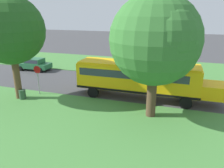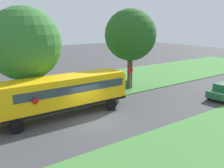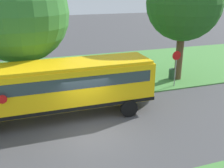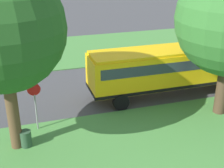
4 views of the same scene
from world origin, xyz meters
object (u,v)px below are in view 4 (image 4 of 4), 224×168
object	(u,v)px
trash_bin	(26,139)
school_bus	(172,66)
stop_sign	(35,101)
oak_tree_roadside_mid	(2,28)

from	to	relation	value
trash_bin	school_bus	bearing A→B (deg)	-69.68
stop_sign	trash_bin	bearing A→B (deg)	155.06
school_bus	oak_tree_roadside_mid	distance (m)	11.31
stop_sign	oak_tree_roadside_mid	bearing A→B (deg)	139.44
school_bus	oak_tree_roadside_mid	bearing A→B (deg)	108.40
oak_tree_roadside_mid	stop_sign	world-z (taller)	oak_tree_roadside_mid
stop_sign	trash_bin	world-z (taller)	stop_sign
school_bus	stop_sign	size ratio (longest dim) A/B	4.53
oak_tree_roadside_mid	stop_sign	xyz separation A→B (m)	(1.22, -1.04, -4.21)
school_bus	stop_sign	world-z (taller)	school_bus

